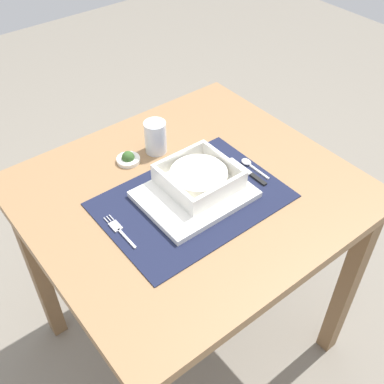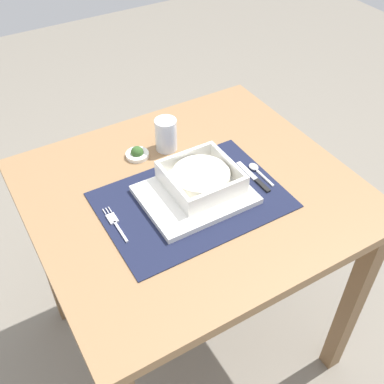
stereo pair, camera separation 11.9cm
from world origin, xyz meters
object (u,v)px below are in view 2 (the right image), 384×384
(porridge_bowl, at_px, (201,178))
(fork, at_px, (114,222))
(drinking_glass, at_px, (166,136))
(butter_knife, at_px, (255,178))
(spoon, at_px, (256,169))
(condiment_saucer, at_px, (137,154))
(dining_table, at_px, (192,218))

(porridge_bowl, distance_m, fork, 0.25)
(fork, bearing_deg, drinking_glass, 38.91)
(butter_knife, bearing_deg, drinking_glass, 117.97)
(porridge_bowl, distance_m, spoon, 0.17)
(condiment_saucer, bearing_deg, dining_table, -71.52)
(fork, bearing_deg, porridge_bowl, -0.34)
(spoon, bearing_deg, dining_table, 173.48)
(butter_knife, xyz_separation_m, drinking_glass, (-0.14, 0.25, 0.04))
(spoon, bearing_deg, drinking_glass, 128.66)
(butter_knife, relative_size, condiment_saucer, 2.13)
(spoon, bearing_deg, porridge_bowl, 177.70)
(dining_table, relative_size, butter_knife, 5.96)
(drinking_glass, bearing_deg, condiment_saucer, 175.12)
(porridge_bowl, bearing_deg, butter_knife, -16.09)
(fork, bearing_deg, dining_table, 3.40)
(dining_table, distance_m, fork, 0.26)
(porridge_bowl, relative_size, fork, 1.36)
(porridge_bowl, xyz_separation_m, spoon, (0.17, -0.01, -0.03))
(dining_table, distance_m, butter_knife, 0.21)
(fork, xyz_separation_m, spoon, (0.42, -0.02, 0.00))
(fork, xyz_separation_m, drinking_glass, (0.26, 0.20, 0.04))
(drinking_glass, bearing_deg, dining_table, -97.40)
(butter_knife, bearing_deg, porridge_bowl, 162.60)
(condiment_saucer, bearing_deg, porridge_bowl, -68.60)
(spoon, xyz_separation_m, drinking_glass, (-0.16, 0.22, 0.04))
(porridge_bowl, height_order, butter_knife, porridge_bowl)
(butter_knife, bearing_deg, spoon, 49.65)
(dining_table, height_order, fork, fork)
(drinking_glass, xyz_separation_m, condiment_saucer, (-0.09, 0.01, -0.03))
(condiment_saucer, bearing_deg, spoon, -41.61)
(fork, height_order, condiment_saucer, condiment_saucer)
(condiment_saucer, bearing_deg, fork, -127.91)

